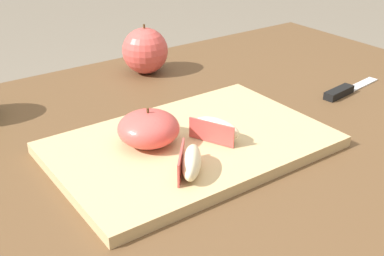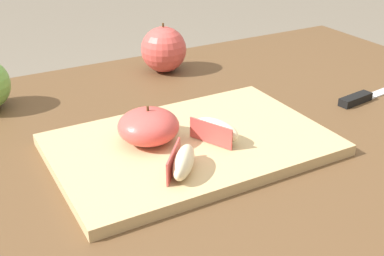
{
  "view_description": "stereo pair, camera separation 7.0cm",
  "coord_description": "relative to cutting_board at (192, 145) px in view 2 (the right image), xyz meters",
  "views": [
    {
      "loc": [
        -0.44,
        -0.51,
        1.09
      ],
      "look_at": [
        -0.08,
        -0.0,
        0.78
      ],
      "focal_mm": 45.87,
      "sensor_mm": 36.0,
      "label": 1
    },
    {
      "loc": [
        -0.38,
        -0.55,
        1.09
      ],
      "look_at": [
        -0.08,
        -0.0,
        0.78
      ],
      "focal_mm": 45.87,
      "sensor_mm": 36.0,
      "label": 2
    }
  ],
  "objects": [
    {
      "name": "whole_apple_pink_lady",
      "position": [
        0.11,
        0.32,
        0.04
      ],
      "size": [
        0.09,
        0.09,
        0.1
      ],
      "color": "#D14C47",
      "rests_on": "dining_table"
    },
    {
      "name": "cutting_board",
      "position": [
        0.0,
        0.0,
        0.0
      ],
      "size": [
        0.39,
        0.26,
        0.02
      ],
      "color": "tan",
      "rests_on": "dining_table"
    },
    {
      "name": "paring_knife",
      "position": [
        0.35,
        0.01,
        -0.0
      ],
      "size": [
        0.16,
        0.04,
        0.01
      ],
      "color": "silver",
      "rests_on": "dining_table"
    },
    {
      "name": "apple_wedge_back",
      "position": [
        0.03,
        -0.02,
        0.02
      ],
      "size": [
        0.05,
        0.08,
        0.03
      ],
      "color": "beige",
      "rests_on": "cutting_board"
    },
    {
      "name": "apple_half_skin_up",
      "position": [
        -0.06,
        0.03,
        0.03
      ],
      "size": [
        0.09,
        0.09,
        0.06
      ],
      "color": "#D14C47",
      "rests_on": "cutting_board"
    },
    {
      "name": "dining_table",
      "position": [
        0.08,
        0.0,
        -0.12
      ],
      "size": [
        1.14,
        0.86,
        0.74
      ],
      "color": "brown",
      "rests_on": "ground_plane"
    },
    {
      "name": "apple_wedge_middle",
      "position": [
        -0.05,
        -0.07,
        0.02
      ],
      "size": [
        0.07,
        0.07,
        0.03
      ],
      "color": "beige",
      "rests_on": "cutting_board"
    }
  ]
}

